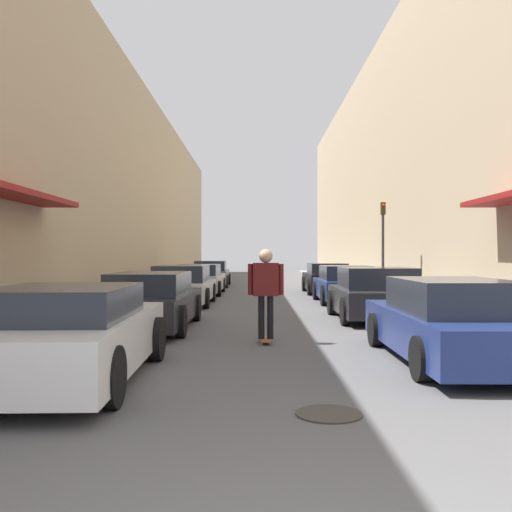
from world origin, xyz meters
The scene contains 17 objects.
ground centered at (0.00, 21.11, 0.00)m, with size 116.10×116.10×0.00m, color #515154.
curb_strip_left centered at (-4.74, 26.39, 0.06)m, with size 1.80×52.77×0.12m.
curb_strip_right centered at (4.74, 26.39, 0.06)m, with size 1.80×52.77×0.12m.
building_row_left centered at (-7.64, 26.38, 4.90)m, with size 4.90×52.77×9.79m.
building_row_right centered at (7.64, 26.38, 6.09)m, with size 4.90×52.77×12.19m.
parked_car_left_0 centered at (-2.83, 5.00, 0.62)m, with size 2.04×4.57×1.26m.
parked_car_left_1 centered at (-2.68, 10.30, 0.62)m, with size 1.87×4.79×1.27m.
parked_car_left_2 centered at (-2.78, 16.35, 0.63)m, with size 1.98×4.27×1.31m.
parked_car_left_3 centered at (-2.73, 21.46, 0.62)m, with size 2.00×4.78×1.26m.
parked_car_left_4 centered at (-2.70, 27.50, 0.64)m, with size 1.91×4.70×1.34m.
parked_car_right_0 centered at (2.67, 6.35, 0.62)m, with size 1.85×4.67×1.30m.
parked_car_right_1 centered at (2.72, 12.03, 0.65)m, with size 2.09×3.95×1.35m.
parked_car_right_2 centered at (2.75, 17.25, 0.63)m, with size 1.92×4.10×1.29m.
parked_car_right_3 centered at (2.71, 22.09, 0.64)m, with size 1.87×4.36×1.30m.
skateboarder centered at (-0.15, 8.28, 1.09)m, with size 0.68×0.78×1.78m.
manhole_cover centered at (0.43, 3.42, 0.01)m, with size 0.70×0.70×0.02m.
traffic_light centered at (4.29, 18.20, 2.26)m, with size 0.16×0.22×3.45m.
Camera 1 is at (-0.33, -2.52, 1.67)m, focal length 40.00 mm.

